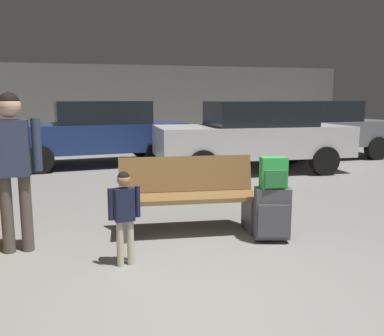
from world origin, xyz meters
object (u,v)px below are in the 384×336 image
Objects in this scene: bench at (188,196)px; suitcase at (272,213)px; adult at (13,155)px; parked_car_far at (98,131)px; parked_car_side at (314,128)px; backpack_bright at (274,173)px; parked_car_near at (253,134)px; child at (124,208)px.

bench is 2.71× the size of suitcase.
adult is 5.76m from parked_car_far.
parked_car_side is at bearing 40.24° from adult.
backpack_bright reaches higher than suitcase.
parked_car_near is (-2.35, -1.53, 0.00)m from parked_car_side.
parked_car_side is (5.47, 6.13, 0.25)m from child.
adult is 8.54m from parked_car_side.
parked_car_far is at bearing 99.72° from bench.
parked_car_side is (3.85, 5.85, 0.48)m from suitcase.
child is (-1.63, -0.29, -0.21)m from backpack_bright.
parked_car_far is at bearing 80.92° from adult.
parked_car_side is 1.02× the size of parked_car_near.
parked_car_near is (4.17, 3.98, -0.20)m from adult.
bench is 1.15m from child.
backpack_bright is 0.08× the size of parked_car_side.
backpack_bright is (0.00, -0.00, 0.45)m from suitcase.
child is 0.21× the size of parked_car_side.
parked_car_near is at bearing 58.45° from bench.
child is 1.29m from adult.
child is at bearing -30.68° from adult.
parked_car_near is 3.68m from parked_car_far.
bench is at bearing 45.48° from child.
adult is 0.38× the size of parked_car_far.
parked_car_far is (-1.76, 6.01, 0.03)m from backpack_bright.
bench is 0.98m from suitcase.
parked_car_near is 0.96× the size of parked_car_far.
adult reaches higher than bench.
bench is 1.00× the size of adult.
adult reaches higher than backpack_bright.
parked_car_side reaches higher than child.
parked_car_side is at bearing 48.26° from child.
adult reaches higher than parked_car_side.
parked_car_side is (6.52, 5.51, -0.20)m from adult.
suitcase is at bearing -73.67° from parked_car_far.
parked_car_near is (1.50, 4.31, 0.48)m from suitcase.
adult is (-2.67, 0.33, 0.23)m from backpack_bright.
parked_car_near reaches higher than backpack_bright.
parked_car_near is at bearing -27.55° from parked_car_far.
parked_car_near is (2.32, 3.78, 0.36)m from bench.
bench is 4.45m from parked_car_near.
parked_car_far reaches higher than backpack_bright.
child is 5.57m from parked_car_near.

